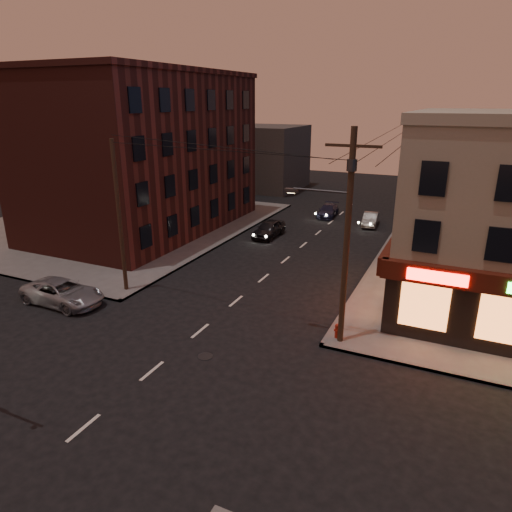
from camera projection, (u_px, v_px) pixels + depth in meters
The scene contains 14 objects.
ground at pixel (152, 371), 19.83m from camera, with size 120.00×120.00×0.00m, color black.
sidewalk_nw at pixel (120, 223), 43.25m from camera, with size 24.00×28.00×0.15m, color #514F4C.
brick_apartment at pixel (144, 154), 39.73m from camera, with size 12.00×20.00×13.00m, color #4A1C17.
bg_building_ne_a at pixel (496, 180), 45.77m from camera, with size 10.00×12.00×7.00m, color #3F3D3A.
bg_building_nw at pixel (266, 157), 59.74m from camera, with size 9.00×10.00×8.00m, color #3F3D3A.
bg_building_ne_b at pixel (474, 167), 58.74m from camera, with size 8.00×8.00×6.00m, color #3F3D3A.
utility_pole_main at pixel (345, 228), 20.28m from camera, with size 4.20×0.44×10.00m.
utility_pole_far at pixel (415, 173), 43.10m from camera, with size 0.26×0.26×9.00m, color #382619.
utility_pole_west at pixel (119, 218), 26.59m from camera, with size 0.24×0.24×9.00m, color #382619.
suv_cross at pixel (63, 292), 26.16m from camera, with size 2.31×5.02×1.39m, color gray.
sedan_near at pixel (269, 229), 39.00m from camera, with size 1.68×4.19×1.43m, color black.
sedan_mid at pixel (370, 219), 42.52m from camera, with size 1.28×3.67×1.21m, color #63615C.
sedan_far at pixel (328, 211), 45.86m from camera, with size 1.65×4.07×1.18m, color #181A31.
fire_hydrant at pixel (337, 330), 22.19m from camera, with size 0.34×0.34×0.74m.
Camera 1 is at (11.29, -13.65, 11.18)m, focal length 32.00 mm.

